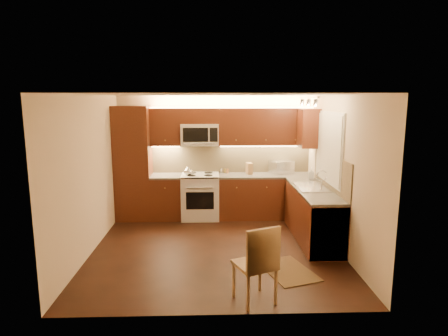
{
  "coord_description": "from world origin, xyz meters",
  "views": [
    {
      "loc": [
        -0.07,
        -6.05,
        2.44
      ],
      "look_at": [
        0.15,
        0.55,
        1.25
      ],
      "focal_mm": 30.94,
      "sensor_mm": 36.0,
      "label": 1
    }
  ],
  "objects_px": {
    "sink": "(312,183)",
    "knife_block": "(249,168)",
    "stove": "(200,196)",
    "dining_chair": "(255,263)",
    "kettle": "(188,171)",
    "soap_bottle": "(311,173)",
    "microwave": "(200,134)",
    "toaster_oven": "(281,167)"
  },
  "relations": [
    {
      "from": "stove",
      "to": "dining_chair",
      "type": "distance_m",
      "value": 3.46
    },
    {
      "from": "toaster_oven",
      "to": "kettle",
      "type": "bearing_deg",
      "value": 165.88
    },
    {
      "from": "sink",
      "to": "soap_bottle",
      "type": "height_order",
      "value": "soap_bottle"
    },
    {
      "from": "sink",
      "to": "knife_block",
      "type": "xyz_separation_m",
      "value": [
        -0.99,
        1.21,
        0.04
      ]
    },
    {
      "from": "soap_bottle",
      "to": "dining_chair",
      "type": "distance_m",
      "value": 3.31
    },
    {
      "from": "knife_block",
      "to": "dining_chair",
      "type": "relative_size",
      "value": 0.24
    },
    {
      "from": "stove",
      "to": "kettle",
      "type": "relative_size",
      "value": 4.63
    },
    {
      "from": "stove",
      "to": "toaster_oven",
      "type": "distance_m",
      "value": 1.79
    },
    {
      "from": "sink",
      "to": "knife_block",
      "type": "height_order",
      "value": "knife_block"
    },
    {
      "from": "knife_block",
      "to": "microwave",
      "type": "bearing_deg",
      "value": 165.47
    },
    {
      "from": "kettle",
      "to": "toaster_oven",
      "type": "bearing_deg",
      "value": 2.76
    },
    {
      "from": "kettle",
      "to": "soap_bottle",
      "type": "height_order",
      "value": "same"
    },
    {
      "from": "dining_chair",
      "to": "sink",
      "type": "bearing_deg",
      "value": 37.86
    },
    {
      "from": "stove",
      "to": "sink",
      "type": "xyz_separation_m",
      "value": [
        2.0,
        -1.12,
        0.52
      ]
    },
    {
      "from": "kettle",
      "to": "stove",
      "type": "bearing_deg",
      "value": 21.68
    },
    {
      "from": "stove",
      "to": "dining_chair",
      "type": "height_order",
      "value": "dining_chair"
    },
    {
      "from": "microwave",
      "to": "dining_chair",
      "type": "xyz_separation_m",
      "value": [
        0.75,
        -3.51,
        -1.23
      ]
    },
    {
      "from": "toaster_oven",
      "to": "soap_bottle",
      "type": "relative_size",
      "value": 2.01
    },
    {
      "from": "knife_block",
      "to": "stove",
      "type": "bearing_deg",
      "value": 173.11
    },
    {
      "from": "sink",
      "to": "dining_chair",
      "type": "distance_m",
      "value": 2.62
    },
    {
      "from": "dining_chair",
      "to": "stove",
      "type": "bearing_deg",
      "value": 79.46
    },
    {
      "from": "toaster_oven",
      "to": "dining_chair",
      "type": "relative_size",
      "value": 0.44
    },
    {
      "from": "kettle",
      "to": "soap_bottle",
      "type": "bearing_deg",
      "value": -12.75
    },
    {
      "from": "sink",
      "to": "knife_block",
      "type": "distance_m",
      "value": 1.56
    },
    {
      "from": "sink",
      "to": "kettle",
      "type": "relative_size",
      "value": 4.32
    },
    {
      "from": "stove",
      "to": "dining_chair",
      "type": "relative_size",
      "value": 0.93
    },
    {
      "from": "soap_bottle",
      "to": "stove",
      "type": "bearing_deg",
      "value": -179.81
    },
    {
      "from": "kettle",
      "to": "knife_block",
      "type": "distance_m",
      "value": 1.27
    },
    {
      "from": "microwave",
      "to": "stove",
      "type": "bearing_deg",
      "value": -90.0
    },
    {
      "from": "microwave",
      "to": "sink",
      "type": "distance_m",
      "value": 2.48
    },
    {
      "from": "microwave",
      "to": "dining_chair",
      "type": "distance_m",
      "value": 3.79
    },
    {
      "from": "stove",
      "to": "soap_bottle",
      "type": "relative_size",
      "value": 4.21
    },
    {
      "from": "soap_bottle",
      "to": "sink",
      "type": "bearing_deg",
      "value": -92.62
    },
    {
      "from": "stove",
      "to": "sink",
      "type": "distance_m",
      "value": 2.35
    },
    {
      "from": "microwave",
      "to": "toaster_oven",
      "type": "distance_m",
      "value": 1.83
    },
    {
      "from": "stove",
      "to": "dining_chair",
      "type": "xyz_separation_m",
      "value": [
        0.75,
        -3.38,
        0.03
      ]
    },
    {
      "from": "microwave",
      "to": "soap_bottle",
      "type": "xyz_separation_m",
      "value": [
        2.17,
        -0.57,
        -0.71
      ]
    },
    {
      "from": "sink",
      "to": "kettle",
      "type": "height_order",
      "value": "kettle"
    },
    {
      "from": "stove",
      "to": "soap_bottle",
      "type": "xyz_separation_m",
      "value": [
        2.17,
        -0.43,
        0.55
      ]
    },
    {
      "from": "stove",
      "to": "knife_block",
      "type": "xyz_separation_m",
      "value": [
        1.01,
        0.09,
        0.56
      ]
    },
    {
      "from": "microwave",
      "to": "knife_block",
      "type": "bearing_deg",
      "value": -2.82
    },
    {
      "from": "sink",
      "to": "toaster_oven",
      "type": "relative_size",
      "value": 1.96
    }
  ]
}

